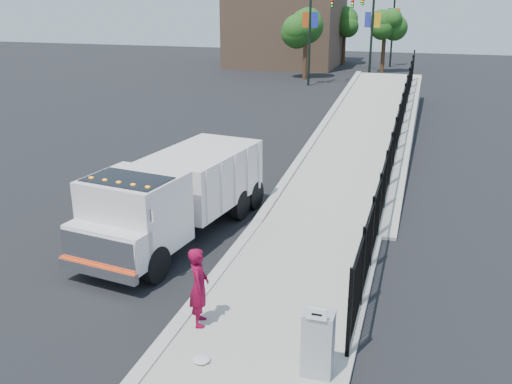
# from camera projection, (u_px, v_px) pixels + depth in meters

# --- Properties ---
(ground) EXTENTS (120.00, 120.00, 0.00)m
(ground) POSITION_uv_depth(u_px,v_px,m) (210.00, 286.00, 13.65)
(ground) COLOR black
(ground) RESTS_ON ground
(sidewalk) EXTENTS (3.55, 12.00, 0.12)m
(sidewalk) POSITION_uv_depth(u_px,v_px,m) (265.00, 344.00, 11.30)
(sidewalk) COLOR #9E998E
(sidewalk) RESTS_ON ground
(curb) EXTENTS (0.30, 12.00, 0.16)m
(curb) POSITION_uv_depth(u_px,v_px,m) (176.00, 328.00, 11.82)
(curb) COLOR #ADAAA3
(curb) RESTS_ON ground
(ramp) EXTENTS (3.95, 24.06, 3.19)m
(ramp) POSITION_uv_depth(u_px,v_px,m) (371.00, 139.00, 27.54)
(ramp) COLOR #9E998E
(ramp) RESTS_ON ground
(iron_fence) EXTENTS (0.10, 28.00, 1.80)m
(iron_fence) POSITION_uv_depth(u_px,v_px,m) (397.00, 142.00, 23.24)
(iron_fence) COLOR black
(iron_fence) RESTS_ON ground
(truck) EXTENTS (3.23, 7.27, 2.41)m
(truck) POSITION_uv_depth(u_px,v_px,m) (174.00, 194.00, 15.89)
(truck) COLOR black
(truck) RESTS_ON ground
(worker) EXTENTS (0.59, 0.72, 1.71)m
(worker) POSITION_uv_depth(u_px,v_px,m) (199.00, 287.00, 11.63)
(worker) COLOR maroon
(worker) RESTS_ON sidewalk
(utility_cabinet) EXTENTS (0.55, 0.40, 1.25)m
(utility_cabinet) POSITION_uv_depth(u_px,v_px,m) (318.00, 344.00, 10.13)
(utility_cabinet) COLOR gray
(utility_cabinet) RESTS_ON sidewalk
(arrow_sign) EXTENTS (0.35, 0.04, 0.22)m
(arrow_sign) POSITION_uv_depth(u_px,v_px,m) (317.00, 314.00, 9.69)
(arrow_sign) COLOR white
(arrow_sign) RESTS_ON utility_cabinet
(debris) EXTENTS (0.34, 0.34, 0.08)m
(debris) POSITION_uv_depth(u_px,v_px,m) (202.00, 359.00, 10.67)
(debris) COLOR silver
(debris) RESTS_ON sidewalk
(light_pole_0) EXTENTS (3.77, 0.22, 8.00)m
(light_pole_0) POSITION_uv_depth(u_px,v_px,m) (314.00, 26.00, 41.92)
(light_pole_0) COLOR black
(light_pole_0) RESTS_ON ground
(light_pole_1) EXTENTS (3.78, 0.22, 8.00)m
(light_pole_1) POSITION_uv_depth(u_px,v_px,m) (368.00, 26.00, 42.06)
(light_pole_1) COLOR black
(light_pole_1) RESTS_ON ground
(light_pole_2) EXTENTS (3.77, 0.22, 8.00)m
(light_pole_2) POSITION_uv_depth(u_px,v_px,m) (331.00, 20.00, 50.80)
(light_pole_2) COLOR black
(light_pole_2) RESTS_ON ground
(light_pole_3) EXTENTS (3.78, 0.22, 8.00)m
(light_pole_3) POSITION_uv_depth(u_px,v_px,m) (390.00, 19.00, 53.05)
(light_pole_3) COLOR black
(light_pole_3) RESTS_ON ground
(tree_0) EXTENTS (2.84, 2.84, 5.42)m
(tree_0) POSITION_uv_depth(u_px,v_px,m) (306.00, 29.00, 45.27)
(tree_0) COLOR #382314
(tree_0) RESTS_ON ground
(tree_1) EXTENTS (2.06, 2.06, 5.03)m
(tree_1) POSITION_uv_depth(u_px,v_px,m) (385.00, 27.00, 49.24)
(tree_1) COLOR #382314
(tree_1) RESTS_ON ground
(tree_2) EXTENTS (2.49, 2.49, 5.24)m
(tree_2) POSITION_uv_depth(u_px,v_px,m) (345.00, 23.00, 55.23)
(tree_2) COLOR #382314
(tree_2) RESTS_ON ground
(building) EXTENTS (10.00, 10.00, 8.00)m
(building) POSITION_uv_depth(u_px,v_px,m) (287.00, 22.00, 54.56)
(building) COLOR #8C664C
(building) RESTS_ON ground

